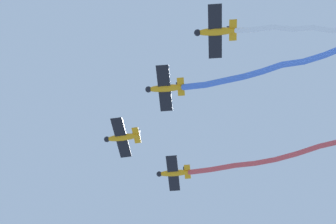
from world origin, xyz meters
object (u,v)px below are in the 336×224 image
object	(u,v)px
airplane_lead	(122,137)
airplane_slot	(215,32)
airplane_left_wing	(165,88)
airplane_right_wing	(173,173)

from	to	relation	value
airplane_lead	airplane_slot	world-z (taller)	airplane_lead
airplane_left_wing	airplane_slot	distance (m)	10.70
airplane_lead	airplane_slot	xyz separation A→B (m)	(19.54, 8.70, -0.30)
airplane_right_wing	airplane_slot	distance (m)	24.90
airplane_right_wing	airplane_slot	world-z (taller)	airplane_right_wing
airplane_left_wing	airplane_right_wing	distance (m)	15.90
airplane_left_wing	airplane_slot	bearing A→B (deg)	131.93
airplane_lead	airplane_left_wing	size ratio (longest dim) A/B	0.99
airplane_left_wing	airplane_right_wing	xyz separation A→B (m)	(-15.12, 4.91, 0.30)
airplane_right_wing	airplane_left_wing	bearing A→B (deg)	90.30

